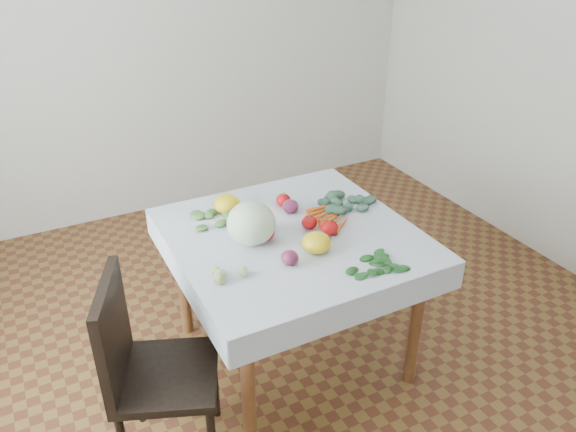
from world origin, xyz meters
The scene contains 19 objects.
ground centered at (0.00, 0.00, 0.00)m, with size 4.00×4.00×0.00m, color brown.
back_wall centered at (0.00, 2.00, 1.35)m, with size 4.00×0.04×2.70m, color silver.
table centered at (0.00, 0.00, 0.65)m, with size 1.00×1.00×0.75m.
tablecloth centered at (0.00, 0.00, 0.75)m, with size 1.12×1.12×0.01m, color silver.
chair centered at (-0.81, -0.27, 0.52)m, with size 0.53×0.53×0.90m.
cabbage centered at (-0.21, 0.02, 0.86)m, with size 0.22×0.22×0.20m, color silver.
tomato_a centered at (0.09, 0.27, 0.79)m, with size 0.08×0.08×0.07m, color red.
tomato_b centered at (0.15, -0.09, 0.79)m, with size 0.08×0.08×0.07m, color red.
tomato_c centered at (-0.14, 0.01, 0.79)m, with size 0.09×0.09×0.08m, color red.
tomato_d centered at (0.09, 0.01, 0.79)m, with size 0.08×0.08×0.07m, color red.
heirloom_back centered at (-0.20, 0.34, 0.80)m, with size 0.13×0.13×0.09m, color gold.
heirloom_front centered at (0.02, -0.19, 0.80)m, with size 0.13×0.13×0.09m, color gold.
onion_a centered at (0.09, 0.19, 0.79)m, with size 0.08×0.08×0.07m, color #571836.
onion_b centered at (-0.13, -0.23, 0.79)m, with size 0.08×0.08×0.07m, color #571836.
tomatillo_cluster centered at (-0.39, -0.18, 0.78)m, with size 0.10×0.12×0.04m.
carrot_bunch centered at (0.23, 0.05, 0.77)m, with size 0.20×0.28×0.03m.
kale_bunch centered at (0.38, 0.13, 0.78)m, with size 0.31×0.23×0.04m.
basil_bunch centered at (0.20, -0.43, 0.76)m, with size 0.26×0.21×0.01m.
dill_bunch centered at (-0.26, 0.28, 0.77)m, with size 0.25×0.22×0.03m.
Camera 1 is at (-1.07, -2.03, 2.12)m, focal length 35.00 mm.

